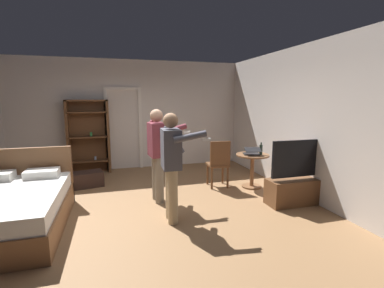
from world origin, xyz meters
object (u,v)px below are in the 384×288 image
Objects in this scene: bed at (7,210)px; person_striped_shirt at (158,149)px; person_blue_shirt at (172,160)px; bookshelf at (89,134)px; side_table at (252,165)px; tv_flatscreen at (298,186)px; bottle_on_table at (261,150)px; suitcase_dark at (87,179)px; laptop at (252,152)px; wooden_chair at (219,162)px.

person_striped_shirt is at bearing 13.25° from bed.
bed is 2.41m from person_blue_shirt.
bookshelf is 4.02m from side_table.
bookshelf is at bearing 113.05° from person_blue_shirt.
bed is at bearing 176.51° from tv_flatscreen.
suitcase_dark is (-3.46, 1.08, -0.65)m from bottle_on_table.
tv_flatscreen is at bearing -41.47° from suitcase_dark.
bookshelf is 2.77m from person_striped_shirt.
laptop is (3.29, -2.23, -0.23)m from bookshelf.
bed is at bearing -171.20° from bottle_on_table.
tv_flatscreen is 2.36m from person_blue_shirt.
bottle_on_table is at bearing -17.63° from wooden_chair.
person_striped_shirt reaches higher than laptop.
tv_flatscreen reaches higher than bed.
bookshelf is at bearing 118.70° from person_striped_shirt.
person_striped_shirt reaches higher than wooden_chair.
laptop is at bearing -135.22° from side_table.
side_table is 0.37m from bottle_on_table.
bed is at bearing -166.75° from person_striped_shirt.
person_blue_shirt is at bearing -134.50° from wooden_chair.
person_striped_shirt is at bearing -175.94° from bottle_on_table.
bookshelf reaches higher than suitcase_dark.
tv_flatscreen is at bearing -77.88° from bottle_on_table.
person_blue_shirt is 2.64m from suitcase_dark.
wooden_chair is 1.59× the size of suitcase_dark.
person_striped_shirt reaches higher than bed.
bed is at bearing -170.31° from laptop.
bottle_on_table reaches higher than laptop.
tv_flatscreen is 0.70× the size of person_blue_shirt.
tv_flatscreen reaches higher than side_table.
suitcase_dark is at bearing 162.61° from bottle_on_table.
side_table is at bearing 29.60° from person_blue_shirt.
bottle_on_table is at bearing 102.12° from tv_flatscreen.
person_striped_shirt is (1.33, -2.43, -0.03)m from bookshelf.
tv_flatscreen is 1.09m from bottle_on_table.
person_striped_shirt is (-2.01, -0.23, 0.48)m from side_table.
person_striped_shirt is at bearing 161.11° from tv_flatscreen.
bookshelf is 2.59× the size of side_table.
bed is 1.24× the size of person_striped_shirt.
person_striped_shirt is (-2.35, 0.80, 0.63)m from tv_flatscreen.
person_striped_shirt is at bearing -174.45° from laptop.
bottle_on_table is (0.18, -0.04, 0.06)m from laptop.
person_striped_shirt reaches higher than suitcase_dark.
wooden_chair is 1.83m from person_blue_shirt.
person_blue_shirt reaches higher than bed.
laptop is 0.24× the size of person_striped_shirt.
bottle_on_table is 0.15× the size of person_striped_shirt.
side_table is at bearing -29.19° from suitcase_dark.
bottle_on_table reaches higher than suitcase_dark.
bed is 1.99m from suitcase_dark.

